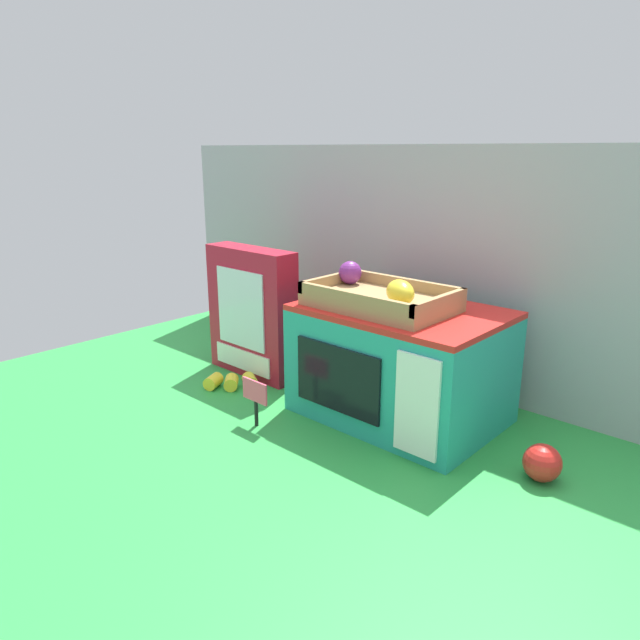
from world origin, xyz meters
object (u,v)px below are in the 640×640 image
Objects in this scene: loose_toy_banana at (232,382)px; loose_toy_apple at (542,463)px; toy_microwave at (400,363)px; food_groups_crate at (380,297)px; cookie_set_box at (252,312)px; price_sign at (255,396)px.

loose_toy_apple is at bearing 8.38° from loose_toy_banana.
food_groups_crate is at bearing -144.87° from toy_microwave.
loose_toy_banana is at bearing -171.62° from loose_toy_apple.
toy_microwave is 0.42m from cookie_set_box.
toy_microwave is 4.05× the size of price_sign.
cookie_set_box is at bearing 139.64° from price_sign.
toy_microwave is 1.41× the size of food_groups_crate.
loose_toy_apple is at bearing -2.63° from food_groups_crate.
cookie_set_box is at bearing 109.65° from loose_toy_banana.
price_sign is 0.55m from loose_toy_apple.
cookie_set_box is 0.31m from price_sign.
loose_toy_apple is (0.71, 0.10, 0.02)m from loose_toy_banana.
cookie_set_box is 0.18m from loose_toy_banana.
price_sign reaches higher than loose_toy_apple.
cookie_set_box is at bearing -179.80° from loose_toy_apple.
cookie_set_box reaches higher than food_groups_crate.
toy_microwave is 0.34m from loose_toy_apple.
toy_microwave is 0.15m from food_groups_crate.
toy_microwave reaches higher than loose_toy_banana.
toy_microwave is at bearing 35.13° from food_groups_crate.
cookie_set_box is 4.88× the size of loose_toy_apple.
toy_microwave is at bearing 21.36° from loose_toy_banana.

